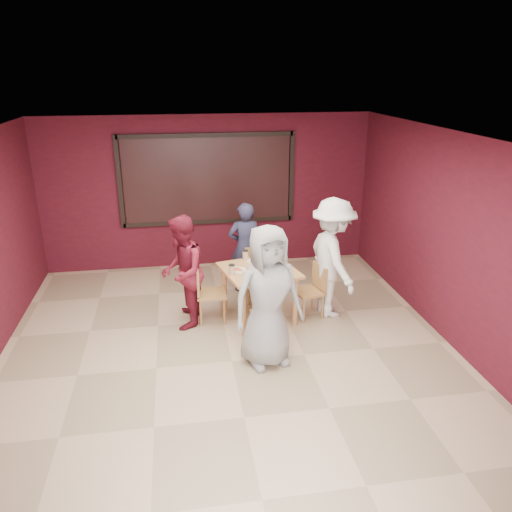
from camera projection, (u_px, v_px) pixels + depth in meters
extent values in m
plane|color=tan|center=(232.00, 361.00, 6.44)|extent=(7.00, 7.00, 0.00)
cube|color=black|center=(208.00, 180.00, 9.04)|extent=(3.00, 0.02, 1.50)
cube|color=tan|center=(259.00, 270.00, 7.29)|extent=(1.21, 1.21, 0.04)
cylinder|color=tan|center=(224.00, 289.00, 7.63)|extent=(0.07, 0.07, 0.75)
cylinder|color=tan|center=(272.00, 281.00, 7.92)|extent=(0.07, 0.07, 0.75)
cylinder|color=tan|center=(244.00, 311.00, 6.94)|extent=(0.07, 0.07, 0.75)
cylinder|color=tan|center=(295.00, 301.00, 7.23)|extent=(0.07, 0.07, 0.75)
cylinder|color=silver|center=(263.00, 277.00, 6.99)|extent=(0.25, 0.25, 0.01)
cone|color=#C47D45|center=(263.00, 276.00, 6.98)|extent=(0.23, 0.23, 0.02)
cylinder|color=beige|center=(274.00, 275.00, 6.90)|extent=(0.09, 0.09, 0.14)
cylinder|color=black|center=(274.00, 270.00, 6.87)|extent=(0.09, 0.09, 0.01)
cylinder|color=silver|center=(255.00, 261.00, 7.57)|extent=(0.25, 0.25, 0.01)
cone|color=#C47D45|center=(255.00, 260.00, 7.57)|extent=(0.23, 0.23, 0.02)
cylinder|color=beige|center=(245.00, 255.00, 7.62)|extent=(0.09, 0.09, 0.14)
cylinder|color=black|center=(245.00, 251.00, 7.59)|extent=(0.09, 0.09, 0.01)
cylinder|color=silver|center=(237.00, 270.00, 7.23)|extent=(0.25, 0.25, 0.01)
cone|color=#C47D45|center=(237.00, 269.00, 7.23)|extent=(0.23, 0.23, 0.02)
cylinder|color=beige|center=(232.00, 270.00, 7.07)|extent=(0.09, 0.09, 0.14)
cylinder|color=black|center=(232.00, 265.00, 7.04)|extent=(0.09, 0.09, 0.01)
cylinder|color=silver|center=(280.00, 267.00, 7.33)|extent=(0.25, 0.25, 0.01)
cone|color=#C47D45|center=(280.00, 266.00, 7.32)|extent=(0.23, 0.23, 0.02)
cylinder|color=beige|center=(285.00, 260.00, 7.45)|extent=(0.09, 0.09, 0.14)
cylinder|color=black|center=(285.00, 255.00, 7.42)|extent=(0.09, 0.09, 0.01)
cylinder|color=white|center=(265.00, 266.00, 7.25)|extent=(0.06, 0.06, 0.10)
cylinder|color=white|center=(261.00, 268.00, 7.19)|extent=(0.05, 0.05, 0.08)
cylinder|color=#A4330B|center=(254.00, 266.00, 7.20)|extent=(0.07, 0.07, 0.15)
cube|color=black|center=(256.00, 265.00, 7.26)|extent=(0.14, 0.09, 0.12)
cube|color=#A47A3F|center=(266.00, 316.00, 6.74)|extent=(0.42, 0.42, 0.04)
cylinder|color=#A47A3F|center=(275.00, 324.00, 6.98)|extent=(0.03, 0.03, 0.39)
cylinder|color=#A47A3F|center=(253.00, 325.00, 6.94)|extent=(0.03, 0.03, 0.39)
cylinder|color=#A47A3F|center=(279.00, 335.00, 6.68)|extent=(0.03, 0.03, 0.39)
cylinder|color=#A47A3F|center=(255.00, 337.00, 6.65)|extent=(0.03, 0.03, 0.39)
cube|color=#A47A3F|center=(267.00, 307.00, 6.49)|extent=(0.40, 0.06, 0.38)
cube|color=#A47A3F|center=(258.00, 276.00, 8.00)|extent=(0.44, 0.44, 0.04)
cylinder|color=#A47A3F|center=(249.00, 293.00, 7.91)|extent=(0.03, 0.03, 0.40)
cylinder|color=#A47A3F|center=(269.00, 293.00, 7.93)|extent=(0.03, 0.03, 0.40)
cylinder|color=#A47A3F|center=(248.00, 285.00, 8.22)|extent=(0.03, 0.03, 0.40)
cylinder|color=#A47A3F|center=(267.00, 284.00, 8.24)|extent=(0.03, 0.03, 0.40)
cube|color=#A47A3F|center=(257.00, 259.00, 8.09)|extent=(0.41, 0.07, 0.39)
cube|color=#A47A3F|center=(212.00, 294.00, 7.35)|extent=(0.44, 0.44, 0.04)
cylinder|color=#A47A3F|center=(224.00, 312.00, 7.29)|extent=(0.04, 0.04, 0.41)
cylinder|color=#A47A3F|center=(223.00, 302.00, 7.61)|extent=(0.04, 0.04, 0.41)
cylinder|color=#A47A3F|center=(201.00, 313.00, 7.25)|extent=(0.04, 0.04, 0.41)
cylinder|color=#A47A3F|center=(200.00, 303.00, 7.57)|extent=(0.04, 0.04, 0.41)
cube|color=#A47A3F|center=(198.00, 279.00, 7.24)|extent=(0.05, 0.42, 0.40)
cube|color=#A47A3F|center=(309.00, 292.00, 7.47)|extent=(0.48, 0.48, 0.04)
cylinder|color=#A47A3F|center=(294.00, 302.00, 7.62)|extent=(0.03, 0.03, 0.38)
cylinder|color=#A47A3F|center=(304.00, 311.00, 7.35)|extent=(0.03, 0.03, 0.38)
cylinder|color=#A47A3F|center=(312.00, 299.00, 7.74)|extent=(0.03, 0.03, 0.38)
cylinder|color=#A47A3F|center=(323.00, 307.00, 7.47)|extent=(0.03, 0.03, 0.38)
cube|color=#A47A3F|center=(320.00, 276.00, 7.46)|extent=(0.13, 0.39, 0.37)
imported|color=gray|center=(268.00, 297.00, 6.12)|extent=(1.01, 0.77, 1.83)
imported|color=#282B48|center=(245.00, 247.00, 8.26)|extent=(0.56, 0.37, 1.53)
imported|color=maroon|center=(182.00, 272.00, 7.10)|extent=(0.73, 0.88, 1.65)
imported|color=white|center=(332.00, 258.00, 7.39)|extent=(0.82, 1.25, 1.81)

